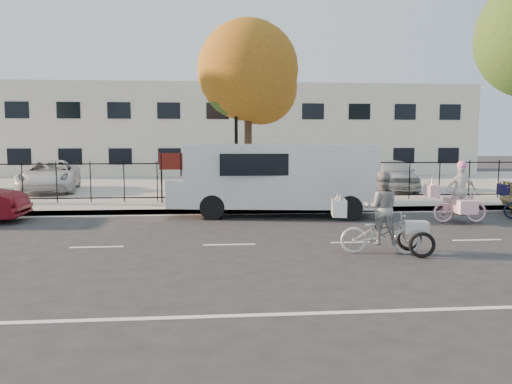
{
  "coord_description": "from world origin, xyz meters",
  "views": [
    {
      "loc": [
        -0.39,
        -11.35,
        2.42
      ],
      "look_at": [
        0.73,
        1.2,
        1.1
      ],
      "focal_mm": 35.0,
      "sensor_mm": 36.0,
      "label": 1
    }
  ],
  "objects": [
    {
      "name": "ground",
      "position": [
        0.0,
        0.0,
        0.0
      ],
      "size": [
        120.0,
        120.0,
        0.0
      ],
      "primitive_type": "plane",
      "color": "#333334"
    },
    {
      "name": "road_markings",
      "position": [
        0.0,
        0.0,
        0.01
      ],
      "size": [
        60.0,
        9.52,
        0.01
      ],
      "primitive_type": null,
      "color": "silver",
      "rests_on": "ground"
    },
    {
      "name": "curb",
      "position": [
        0.0,
        5.05,
        0.07
      ],
      "size": [
        60.0,
        0.1,
        0.15
      ],
      "primitive_type": "cube",
      "color": "#A8A399",
      "rests_on": "ground"
    },
    {
      "name": "sidewalk",
      "position": [
        0.0,
        6.1,
        0.07
      ],
      "size": [
        60.0,
        2.2,
        0.15
      ],
      "primitive_type": "cube",
      "color": "#A8A399",
      "rests_on": "ground"
    },
    {
      "name": "parking_lot",
      "position": [
        0.0,
        15.0,
        0.07
      ],
      "size": [
        60.0,
        15.6,
        0.15
      ],
      "primitive_type": "cube",
      "color": "#A8A399",
      "rests_on": "ground"
    },
    {
      "name": "iron_fence",
      "position": [
        0.0,
        7.2,
        0.9
      ],
      "size": [
        58.0,
        0.06,
        1.5
      ],
      "primitive_type": null,
      "color": "black",
      "rests_on": "sidewalk"
    },
    {
      "name": "building",
      "position": [
        0.0,
        25.0,
        3.0
      ],
      "size": [
        34.0,
        10.0,
        6.0
      ],
      "primitive_type": "cube",
      "color": "silver",
      "rests_on": "ground"
    },
    {
      "name": "lamppost",
      "position": [
        0.5,
        6.8,
        3.11
      ],
      "size": [
        0.36,
        0.36,
        4.33
      ],
      "color": "black",
      "rests_on": "sidewalk"
    },
    {
      "name": "street_sign",
      "position": [
        -1.85,
        6.8,
        1.42
      ],
      "size": [
        0.85,
        0.06,
        1.8
      ],
      "color": "black",
      "rests_on": "sidewalk"
    },
    {
      "name": "zebra_trike",
      "position": [
        3.18,
        -1.17,
        0.68
      ],
      "size": [
        2.06,
        1.0,
        1.76
      ],
      "rotation": [
        0.0,
        0.0,
        1.39
      ],
      "color": "silver",
      "rests_on": "ground"
    },
    {
      "name": "unicorn_bike",
      "position": [
        6.81,
        2.52,
        0.67
      ],
      "size": [
        1.81,
        1.26,
        1.82
      ],
      "rotation": [
        0.0,
        0.0,
        1.51
      ],
      "color": "#EDB4C5",
      "rests_on": "ground"
    },
    {
      "name": "white_van",
      "position": [
        1.68,
        4.4,
        1.26
      ],
      "size": [
        6.68,
        2.92,
        2.29
      ],
      "rotation": [
        0.0,
        0.0,
        -0.13
      ],
      "color": "silver",
      "rests_on": "ground"
    },
    {
      "name": "lot_car_b",
      "position": [
        -7.52,
        11.3,
        0.84
      ],
      "size": [
        3.15,
        5.3,
        1.38
      ],
      "primitive_type": "imported",
      "rotation": [
        0.0,
        0.0,
        0.18
      ],
      "color": "silver",
      "rests_on": "parking_lot"
    },
    {
      "name": "lot_car_c",
      "position": [
        0.51,
        11.26,
        0.77
      ],
      "size": [
        1.57,
        3.83,
        1.23
      ],
      "primitive_type": "imported",
      "rotation": [
        0.0,
        0.0,
        0.07
      ],
      "color": "#45464C",
      "rests_on": "parking_lot"
    },
    {
      "name": "lot_car_d",
      "position": [
        7.72,
        10.46,
        0.87
      ],
      "size": [
        2.21,
        4.4,
        1.44
      ],
      "primitive_type": "imported",
      "rotation": [
        0.0,
        0.0,
        -0.12
      ],
      "color": "#B1B4B9",
      "rests_on": "parking_lot"
    },
    {
      "name": "tree_mid",
      "position": [
        1.11,
        7.36,
        4.78
      ],
      "size": [
        3.73,
        3.73,
        6.83
      ],
      "color": "#442D1D",
      "rests_on": "ground"
    }
  ]
}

